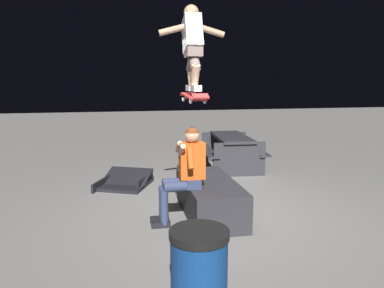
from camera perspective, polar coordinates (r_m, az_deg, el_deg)
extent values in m
plane|color=slate|center=(5.39, 3.71, -11.25)|extent=(40.00, 40.00, 0.00)
cube|color=#28282D|center=(5.33, 2.79, -8.53)|extent=(1.73, 0.77, 0.52)
cube|color=#2D3856|center=(4.92, 0.00, -6.21)|extent=(0.32, 0.20, 0.12)
cube|color=#D15119|center=(4.84, 0.00, -2.68)|extent=(0.21, 0.35, 0.50)
sphere|color=tan|center=(4.78, 0.00, 1.42)|extent=(0.20, 0.20, 0.20)
sphere|color=brown|center=(4.77, 0.00, 1.66)|extent=(0.19, 0.19, 0.19)
cylinder|color=#D15119|center=(4.62, -0.26, -2.33)|extent=(0.19, 0.08, 0.29)
cylinder|color=tan|center=(4.66, -1.65, -0.98)|extent=(0.24, 0.08, 0.19)
cylinder|color=#D15119|center=(5.01, -1.11, -1.39)|extent=(0.19, 0.08, 0.29)
cylinder|color=tan|center=(4.90, -2.11, -0.46)|extent=(0.24, 0.08, 0.19)
cylinder|color=#2D3856|center=(4.80, -2.15, -6.85)|extent=(0.15, 0.40, 0.14)
cylinder|color=#2D3856|center=(4.87, -4.49, -10.12)|extent=(0.11, 0.11, 0.48)
cube|color=black|center=(4.95, -5.05, -12.75)|extent=(0.11, 0.26, 0.08)
cylinder|color=#2D3856|center=(4.98, -2.47, -6.27)|extent=(0.15, 0.40, 0.14)
cylinder|color=#2D3856|center=(5.04, -4.73, -9.43)|extent=(0.11, 0.11, 0.48)
cube|color=black|center=(5.11, -5.26, -11.99)|extent=(0.11, 0.26, 0.08)
cube|color=#B72D2D|center=(4.74, 0.21, 7.65)|extent=(0.80, 0.22, 0.08)
cube|color=#B72D2D|center=(5.18, -0.75, 8.05)|extent=(0.13, 0.20, 0.05)
cube|color=#B72D2D|center=(4.30, 1.37, 7.70)|extent=(0.12, 0.20, 0.06)
cube|color=#99999E|center=(5.02, -0.41, 7.48)|extent=(0.07, 0.16, 0.03)
cylinder|color=white|center=(5.00, -1.43, 7.19)|extent=(0.05, 0.03, 0.05)
cylinder|color=white|center=(5.04, 0.61, 7.21)|extent=(0.05, 0.03, 0.05)
cube|color=#99999E|center=(4.47, 0.90, 7.20)|extent=(0.07, 0.16, 0.03)
cylinder|color=white|center=(4.45, -0.24, 6.87)|extent=(0.05, 0.03, 0.05)
cylinder|color=white|center=(4.49, 2.03, 6.89)|extent=(0.05, 0.03, 0.05)
cube|color=white|center=(4.92, -0.20, 9.01)|extent=(0.26, 0.11, 0.08)
cube|color=white|center=(4.56, 0.65, 8.95)|extent=(0.26, 0.11, 0.08)
cylinder|color=tan|center=(4.86, -0.08, 10.89)|extent=(0.24, 0.11, 0.31)
cylinder|color=#665752|center=(4.80, 0.09, 13.29)|extent=(0.34, 0.14, 0.33)
cylinder|color=tan|center=(4.62, 0.52, 10.94)|extent=(0.24, 0.11, 0.31)
cylinder|color=#665752|center=(4.70, 0.34, 13.37)|extent=(0.34, 0.14, 0.33)
cube|color=#665752|center=(4.76, 0.21, 14.53)|extent=(0.31, 0.21, 0.12)
cube|color=white|center=(4.86, 0.03, 17.28)|extent=(0.46, 0.23, 0.52)
sphere|color=tan|center=(4.96, -0.11, 20.39)|extent=(0.20, 0.20, 0.20)
cylinder|color=tan|center=(4.85, -2.71, 17.99)|extent=(0.09, 0.45, 0.19)
cylinder|color=tan|center=(4.93, 2.62, 17.86)|extent=(0.09, 0.45, 0.19)
cube|color=black|center=(6.91, -10.84, -6.39)|extent=(1.21, 1.18, 0.06)
cube|color=black|center=(6.89, -10.85, -5.92)|extent=(1.18, 1.17, 0.34)
cube|color=black|center=(6.90, -14.17, -6.11)|extent=(0.78, 0.39, 0.16)
cube|color=black|center=(6.91, -7.55, -5.85)|extent=(0.78, 0.39, 0.16)
cube|color=#28282D|center=(8.13, 6.33, 1.13)|extent=(1.76, 0.85, 0.06)
cube|color=#28282D|center=(8.07, 2.49, -1.04)|extent=(1.71, 0.40, 0.04)
cube|color=#28282D|center=(8.32, 9.98, -0.85)|extent=(1.71, 0.40, 0.04)
cube|color=#28282D|center=(8.93, 5.14, -0.41)|extent=(0.16, 1.10, 0.72)
cube|color=#28282D|center=(7.46, 7.66, -2.49)|extent=(0.16, 1.10, 0.72)
cylinder|color=navy|center=(3.01, 1.13, -21.38)|extent=(0.45, 0.45, 0.75)
cylinder|color=black|center=(2.82, 1.16, -14.29)|extent=(0.47, 0.47, 0.06)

